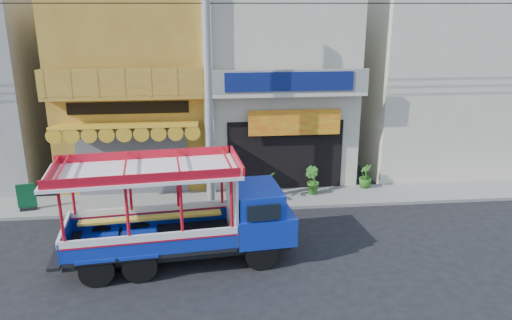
# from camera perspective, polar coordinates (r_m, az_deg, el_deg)

# --- Properties ---
(ground) EXTENTS (90.00, 90.00, 0.00)m
(ground) POSITION_cam_1_polar(r_m,az_deg,el_deg) (15.69, -1.16, -10.21)
(ground) COLOR black
(ground) RESTS_ON ground
(sidewalk) EXTENTS (30.00, 2.00, 0.12)m
(sidewalk) POSITION_cam_1_polar(r_m,az_deg,el_deg) (19.30, -2.15, -4.57)
(sidewalk) COLOR slate
(sidewalk) RESTS_ON ground
(shophouse_left) EXTENTS (6.00, 7.50, 8.24)m
(shophouse_left) POSITION_cam_1_polar(r_m,az_deg,el_deg) (22.25, -13.43, 8.74)
(shophouse_left) COLOR #A77125
(shophouse_left) RESTS_ON ground
(shophouse_right) EXTENTS (6.00, 6.75, 8.24)m
(shophouse_right) POSITION_cam_1_polar(r_m,az_deg,el_deg) (22.28, 2.25, 9.20)
(shophouse_right) COLOR beige
(shophouse_right) RESTS_ON ground
(party_pilaster) EXTENTS (0.35, 0.30, 8.00)m
(party_pilaster) POSITION_cam_1_polar(r_m,az_deg,el_deg) (19.00, -5.49, 7.39)
(party_pilaster) COLOR beige
(party_pilaster) RESTS_ON ground
(filler_building_right) EXTENTS (6.00, 6.00, 7.60)m
(filler_building_right) POSITION_cam_1_polar(r_m,az_deg,el_deg) (24.34, 18.95, 8.25)
(filler_building_right) COLOR beige
(filler_building_right) RESTS_ON ground
(utility_pole) EXTENTS (28.00, 0.26, 9.00)m
(utility_pole) POSITION_cam_1_polar(r_m,az_deg,el_deg) (17.32, -5.04, 9.89)
(utility_pole) COLOR gray
(utility_pole) RESTS_ON ground
(songthaew_truck) EXTENTS (6.95, 2.85, 3.16)m
(songthaew_truck) POSITION_cam_1_polar(r_m,az_deg,el_deg) (14.56, -7.09, -6.00)
(songthaew_truck) COLOR black
(songthaew_truck) RESTS_ON ground
(green_sign) EXTENTS (0.65, 0.39, 0.99)m
(green_sign) POSITION_cam_1_polar(r_m,az_deg,el_deg) (19.90, -24.71, -4.06)
(green_sign) COLOR black
(green_sign) RESTS_ON sidewalk
(potted_plant_a) EXTENTS (1.24, 1.27, 1.07)m
(potted_plant_a) POSITION_cam_1_polar(r_m,az_deg,el_deg) (18.91, 0.66, -3.09)
(potted_plant_a) COLOR #2A631C
(potted_plant_a) RESTS_ON sidewalk
(potted_plant_b) EXTENTS (0.74, 0.77, 1.09)m
(potted_plant_b) POSITION_cam_1_polar(r_m,az_deg,el_deg) (19.69, 6.43, -2.34)
(potted_plant_b) COLOR #2A631C
(potted_plant_b) RESTS_ON sidewalk
(potted_plant_c) EXTENTS (0.56, 0.56, 0.97)m
(potted_plant_c) POSITION_cam_1_polar(r_m,az_deg,el_deg) (20.74, 12.42, -1.79)
(potted_plant_c) COLOR #2A631C
(potted_plant_c) RESTS_ON sidewalk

